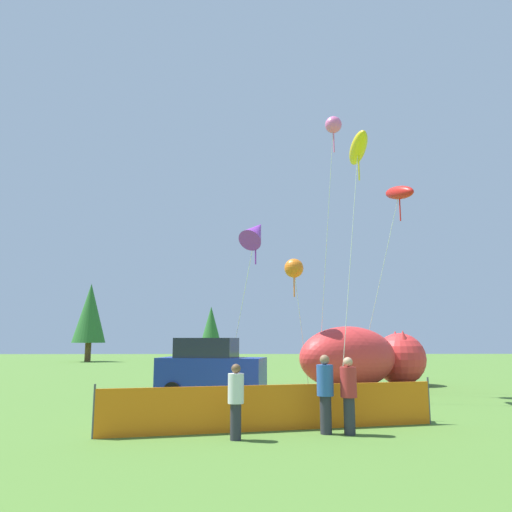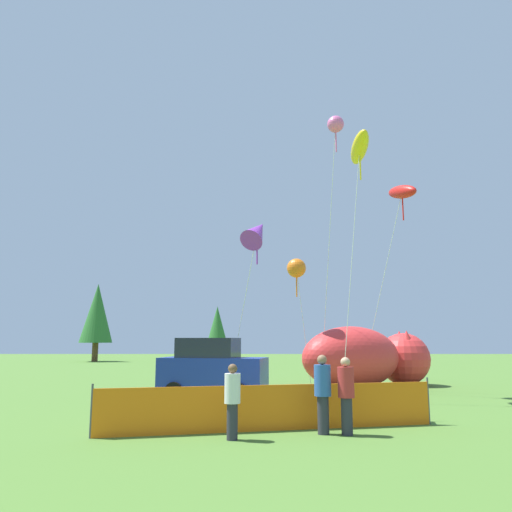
# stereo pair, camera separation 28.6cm
# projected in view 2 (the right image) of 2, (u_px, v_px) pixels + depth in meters

# --- Properties ---
(ground_plane) EXTENTS (120.00, 120.00, 0.00)m
(ground_plane) POSITION_uv_depth(u_px,v_px,m) (265.00, 413.00, 15.19)
(ground_plane) COLOR #4C752D
(parked_car) EXTENTS (4.30, 2.50, 2.28)m
(parked_car) POSITION_uv_depth(u_px,v_px,m) (211.00, 369.00, 19.16)
(parked_car) COLOR navy
(parked_car) RESTS_ON ground
(folding_chair) EXTENTS (0.64, 0.64, 0.96)m
(folding_chair) POSITION_uv_depth(u_px,v_px,m) (412.00, 401.00, 13.73)
(folding_chair) COLOR #1959A5
(folding_chair) RESTS_ON ground
(inflatable_cat) EXTENTS (7.20, 5.92, 2.80)m
(inflatable_cat) POSITION_uv_depth(u_px,v_px,m) (364.00, 360.00, 22.99)
(inflatable_cat) COLOR red
(inflatable_cat) RESTS_ON ground
(safety_fence) EXTENTS (8.45, 1.95, 1.21)m
(safety_fence) POSITION_uv_depth(u_px,v_px,m) (271.00, 408.00, 12.38)
(safety_fence) COLOR orange
(safety_fence) RESTS_ON ground
(spectator_in_grey_shirt) EXTENTS (0.39, 0.39, 1.80)m
(spectator_in_grey_shirt) POSITION_uv_depth(u_px,v_px,m) (345.00, 392.00, 11.90)
(spectator_in_grey_shirt) COLOR #2D2D38
(spectator_in_grey_shirt) RESTS_ON ground
(spectator_in_green_shirt) EXTENTS (0.40, 0.40, 1.86)m
(spectator_in_green_shirt) POSITION_uv_depth(u_px,v_px,m) (321.00, 390.00, 12.01)
(spectator_in_green_shirt) COLOR #2D2D38
(spectator_in_green_shirt) RESTS_ON ground
(spectator_in_yellow_shirt) EXTENTS (0.36, 0.36, 1.67)m
(spectator_in_yellow_shirt) POSITION_uv_depth(u_px,v_px,m) (231.00, 398.00, 11.31)
(spectator_in_yellow_shirt) COLOR #2D2D38
(spectator_in_yellow_shirt) RESTS_ON ground
(kite_orange_flower) EXTENTS (1.07, 0.87, 5.83)m
(kite_orange_flower) POSITION_uv_depth(u_px,v_px,m) (295.00, 269.00, 22.50)
(kite_orange_flower) COLOR silver
(kite_orange_flower) RESTS_ON ground
(kite_pink_octopus) EXTENTS (0.97, 2.82, 12.12)m
(kite_pink_octopus) POSITION_uv_depth(u_px,v_px,m) (334.00, 127.00, 22.35)
(kite_pink_octopus) COLOR silver
(kite_pink_octopus) RESTS_ON ground
(kite_red_lizard) EXTENTS (2.31, 3.36, 9.28)m
(kite_red_lizard) POSITION_uv_depth(u_px,v_px,m) (400.00, 193.00, 22.20)
(kite_red_lizard) COLOR silver
(kite_red_lizard) RESTS_ON ground
(kite_yellow_hero) EXTENTS (1.32, 2.51, 10.08)m
(kite_yellow_hero) POSITION_uv_depth(u_px,v_px,m) (358.00, 149.00, 19.41)
(kite_yellow_hero) COLOR silver
(kite_yellow_hero) RESTS_ON ground
(kite_purple_delta) EXTENTS (2.02, 2.83, 7.23)m
(kite_purple_delta) POSITION_uv_depth(u_px,v_px,m) (256.00, 232.00, 19.84)
(kite_purple_delta) COLOR silver
(kite_purple_delta) RESTS_ON ground
(horizon_tree_east) EXTENTS (3.26, 3.26, 7.78)m
(horizon_tree_east) POSITION_uv_depth(u_px,v_px,m) (95.00, 313.00, 50.41)
(horizon_tree_east) COLOR brown
(horizon_tree_east) RESTS_ON ground
(horizon_tree_west) EXTENTS (2.34, 2.34, 5.57)m
(horizon_tree_west) POSITION_uv_depth(u_px,v_px,m) (216.00, 327.00, 51.53)
(horizon_tree_west) COLOR brown
(horizon_tree_west) RESTS_ON ground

